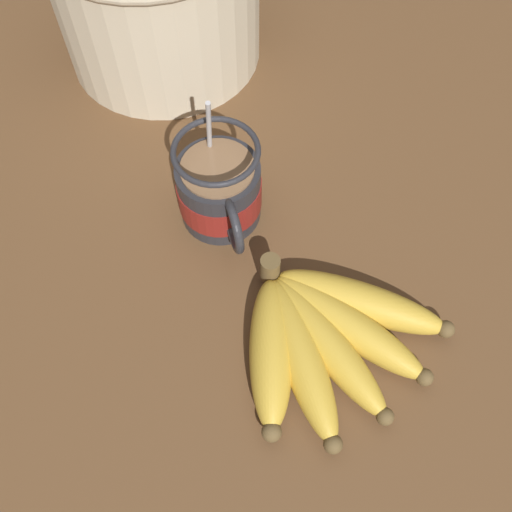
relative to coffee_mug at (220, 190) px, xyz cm
name	(u,v)px	position (x,y,z in cm)	size (l,w,h in cm)	color
table	(222,248)	(3.65, -1.01, -5.46)	(112.19, 112.19, 2.52)	brown
coffee_mug	(220,190)	(0.00, 0.00, 0.00)	(12.74, 8.91, 15.19)	#28282D
banana_bunch	(322,335)	(17.51, 5.18, -2.29)	(19.42, 21.88, 4.29)	brown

